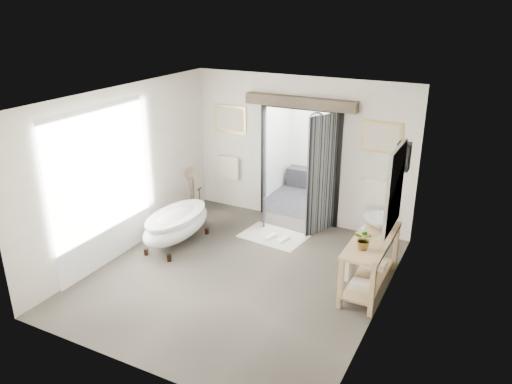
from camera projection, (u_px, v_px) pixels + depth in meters
ground_plane at (239, 275)px, 8.17m from camera, size 5.00×5.00×0.00m
room_shell at (232, 169)px, 7.42m from camera, size 4.52×5.02×2.91m
shower_room at (325, 157)px, 11.15m from camera, size 2.22×2.01×2.51m
back_wall_dressing at (297, 148)px, 9.52m from camera, size 3.82×0.77×2.52m
clawfoot_tub at (177, 224)px, 9.05m from camera, size 0.76×1.70×0.83m
vanity at (369, 259)px, 7.64m from camera, size 0.57×1.60×0.85m
pedestal_mirror at (192, 196)px, 10.13m from camera, size 0.33×0.21×1.10m
rug at (274, 236)px, 9.47m from camera, size 1.28×0.93×0.01m
slippers at (277, 238)px, 9.33m from camera, size 0.44×0.30×0.05m
basin at (379, 222)px, 7.85m from camera, size 0.60×0.60×0.18m
plant at (365, 240)px, 7.13m from camera, size 0.30×0.26×0.31m
soap_bottle_a at (365, 230)px, 7.60m from camera, size 0.10×0.10×0.18m
soap_bottle_b at (380, 217)px, 8.06m from camera, size 0.16×0.16×0.16m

